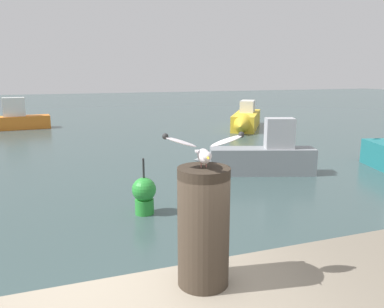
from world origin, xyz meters
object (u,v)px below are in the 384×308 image
object	(u,v)px
mooring_post	(203,227)
boat_orange	(7,120)
boat_yellow	(246,120)
seagull	(204,151)
boat_grey	(258,157)
channel_buoy	(144,194)

from	to	relation	value
mooring_post	boat_orange	world-z (taller)	mooring_post
mooring_post	boat_orange	bearing A→B (deg)	99.15
boat_yellow	seagull	bearing A→B (deg)	-118.64
boat_grey	channel_buoy	size ratio (longest dim) A/B	2.95
mooring_post	seagull	distance (m)	0.58
seagull	boat_grey	world-z (taller)	seagull
boat_grey	boat_yellow	bearing A→B (deg)	64.64
mooring_post	boat_yellow	world-z (taller)	mooring_post
boat_orange	boat_grey	world-z (taller)	boat_orange
boat_orange	mooring_post	bearing A→B (deg)	-80.85
seagull	boat_yellow	world-z (taller)	seagull
mooring_post	channel_buoy	bearing A→B (deg)	81.70
boat_grey	mooring_post	bearing A→B (deg)	-122.09
seagull	boat_orange	world-z (taller)	seagull
seagull	boat_yellow	xyz separation A→B (m)	(9.50, 17.39, -2.16)
channel_buoy	boat_yellow	bearing A→B (deg)	53.04
mooring_post	channel_buoy	xyz separation A→B (m)	(0.86, 5.91, -1.64)
mooring_post	seagull	bearing A→B (deg)	-101.95
mooring_post	channel_buoy	distance (m)	6.20
boat_orange	boat_grey	xyz separation A→B (m)	(8.65, -13.59, 0.03)
boat_orange	boat_grey	size ratio (longest dim) A/B	1.20
seagull	boat_orange	distance (m)	22.18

